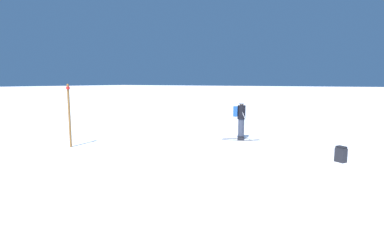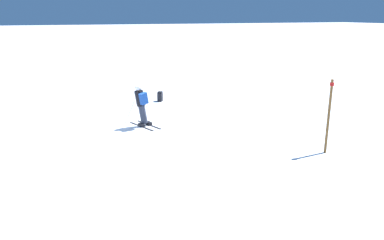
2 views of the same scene
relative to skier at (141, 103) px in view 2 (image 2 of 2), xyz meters
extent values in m
plane|color=white|center=(0.87, -0.08, -0.95)|extent=(300.00, 300.00, 0.00)
cube|color=black|center=(-0.31, -0.15, -0.95)|extent=(0.64, 1.54, 0.01)
cube|color=black|center=(0.03, -0.02, -0.95)|extent=(0.64, 1.54, 0.01)
cube|color=black|center=(-0.31, -0.15, -0.88)|extent=(0.23, 0.31, 0.12)
cube|color=black|center=(0.03, -0.02, -0.88)|extent=(0.23, 0.31, 0.12)
cylinder|color=#2D3342|center=(-0.06, -0.05, -0.45)|extent=(0.45, 0.38, 0.79)
cylinder|color=black|center=(0.05, -0.01, 0.21)|extent=(0.53, 0.47, 0.64)
sphere|color=tan|center=(0.11, 0.01, 0.61)|extent=(0.30, 0.29, 0.25)
sphere|color=silver|center=(0.11, 0.01, 0.63)|extent=(0.35, 0.33, 0.28)
cube|color=#194293|center=(-0.04, 0.23, 0.24)|extent=(0.39, 0.29, 0.48)
cylinder|color=#B7B7BC|center=(-0.34, -0.48, -0.37)|extent=(0.43, 0.71, 1.19)
cylinder|color=#B7B7BC|center=(0.45, -0.18, -0.40)|extent=(0.41, 0.42, 1.11)
cube|color=black|center=(-1.97, -4.08, -0.73)|extent=(0.35, 0.37, 0.44)
cube|color=black|center=(-1.97, -4.08, -0.48)|extent=(0.31, 0.33, 0.06)
cylinder|color=brown|center=(-4.80, 4.98, 0.25)|extent=(0.08, 0.08, 2.39)
cylinder|color=red|center=(-4.80, 4.98, 1.29)|extent=(0.13, 0.13, 0.10)
camera|label=1|loc=(-12.09, -4.71, 1.53)|focal=28.00mm
camera|label=2|loc=(3.35, 13.97, 3.37)|focal=35.00mm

